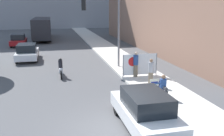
# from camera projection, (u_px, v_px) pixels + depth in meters

# --- Properties ---
(ground_plane) EXTENTS (160.00, 160.00, 0.00)m
(ground_plane) POSITION_uv_depth(u_px,v_px,m) (113.00, 132.00, 9.75)
(ground_plane) COLOR #4F4F51
(sidewalk_curb) EXTENTS (3.02, 90.00, 0.15)m
(sidewalk_curb) POSITION_uv_depth(u_px,v_px,m) (115.00, 56.00, 24.78)
(sidewalk_curb) COLOR beige
(sidewalk_curb) RESTS_ON ground_plane
(seated_protester) EXTENTS (0.98, 0.77, 1.22)m
(seated_protester) POSITION_uv_depth(u_px,v_px,m) (163.00, 86.00, 12.90)
(seated_protester) COLOR #474C56
(seated_protester) RESTS_ON sidewalk_curb
(jogger_on_sidewalk) EXTENTS (0.34, 0.34, 1.60)m
(jogger_on_sidewalk) POSITION_uv_depth(u_px,v_px,m) (151.00, 72.00, 15.09)
(jogger_on_sidewalk) COLOR #756651
(jogger_on_sidewalk) RESTS_ON sidewalk_curb
(pedestrian_behind) EXTENTS (0.34, 0.34, 1.71)m
(pedestrian_behind) POSITION_uv_depth(u_px,v_px,m) (136.00, 64.00, 16.81)
(pedestrian_behind) COLOR #756651
(pedestrian_behind) RESTS_ON sidewalk_curb
(protest_banner) EXTENTS (2.46, 0.06, 1.54)m
(protest_banner) POSITION_uv_depth(u_px,v_px,m) (140.00, 64.00, 16.97)
(protest_banner) COLOR slate
(protest_banner) RESTS_ON sidewalk_curb
(traffic_light_pole) EXTENTS (2.86, 2.62, 5.50)m
(traffic_light_pole) POSITION_uv_depth(u_px,v_px,m) (105.00, 19.00, 19.16)
(traffic_light_pole) COLOR slate
(traffic_light_pole) RESTS_ON sidewalk_curb
(parked_car_curbside) EXTENTS (1.78, 4.38, 1.53)m
(parked_car_curbside) POSITION_uv_depth(u_px,v_px,m) (145.00, 110.00, 10.02)
(parked_car_curbside) COLOR white
(parked_car_curbside) RESTS_ON ground_plane
(car_on_road_nearest) EXTENTS (1.86, 4.32, 1.50)m
(car_on_road_nearest) POSITION_uv_depth(u_px,v_px,m) (27.00, 52.00, 22.86)
(car_on_road_nearest) COLOR silver
(car_on_road_nearest) RESTS_ON ground_plane
(car_on_road_midblock) EXTENTS (1.72, 4.11, 1.50)m
(car_on_road_midblock) POSITION_uv_depth(u_px,v_px,m) (19.00, 40.00, 31.12)
(car_on_road_midblock) COLOR maroon
(car_on_road_midblock) RESTS_ON ground_plane
(city_bus_on_road) EXTENTS (2.51, 11.32, 3.13)m
(city_bus_on_road) POSITION_uv_depth(u_px,v_px,m) (42.00, 27.00, 37.53)
(city_bus_on_road) COLOR #232328
(city_bus_on_road) RESTS_ON ground_plane
(motorcycle_on_road) EXTENTS (0.28, 2.15, 1.31)m
(motorcycle_on_road) POSITION_uv_depth(u_px,v_px,m) (61.00, 69.00, 17.47)
(motorcycle_on_road) COLOR silver
(motorcycle_on_road) RESTS_ON ground_plane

